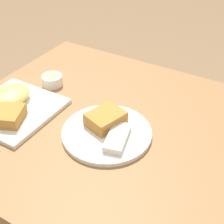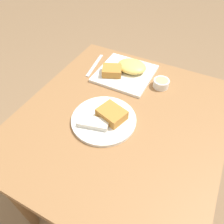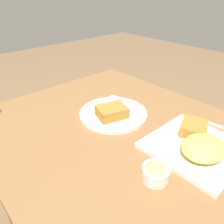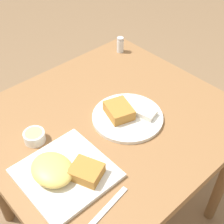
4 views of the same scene
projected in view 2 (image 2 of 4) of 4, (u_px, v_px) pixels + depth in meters
ground_plane at (117, 191)px, 1.41m from camera, size 8.00×8.00×0.00m
dining_table at (120, 131)px, 0.96m from camera, size 0.81×0.90×0.71m
plate_square_near at (126, 70)px, 1.08m from camera, size 0.26×0.26×0.06m
plate_oval_far at (105, 119)px, 0.87m from camera, size 0.26×0.26×0.05m
sauce_ramekin at (161, 83)px, 1.01m from camera, size 0.07×0.07×0.04m
butter_knife at (95, 65)px, 1.14m from camera, size 0.04×0.20×0.00m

